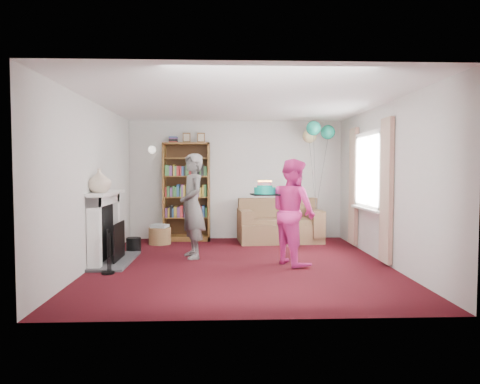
{
  "coord_description": "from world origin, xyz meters",
  "views": [
    {
      "loc": [
        -0.27,
        -6.6,
        1.47
      ],
      "look_at": [
        0.01,
        0.6,
        1.09
      ],
      "focal_mm": 32.0,
      "sensor_mm": 36.0,
      "label": 1
    }
  ],
  "objects_px": {
    "person_striped": "(192,206)",
    "birthday_cake": "(265,191)",
    "person_magenta": "(293,212)",
    "sofa": "(279,225)",
    "bookcase": "(187,193)"
  },
  "relations": [
    {
      "from": "sofa",
      "to": "person_striped",
      "type": "xyz_separation_m",
      "value": [
        -1.65,
        -1.58,
        0.54
      ]
    },
    {
      "from": "sofa",
      "to": "bookcase",
      "type": "bearing_deg",
      "value": 168.46
    },
    {
      "from": "sofa",
      "to": "birthday_cake",
      "type": "distance_m",
      "value": 2.38
    },
    {
      "from": "person_striped",
      "to": "birthday_cake",
      "type": "distance_m",
      "value": 1.32
    },
    {
      "from": "person_magenta",
      "to": "birthday_cake",
      "type": "bearing_deg",
      "value": 71.13
    },
    {
      "from": "person_magenta",
      "to": "bookcase",
      "type": "bearing_deg",
      "value": 12.6
    },
    {
      "from": "person_magenta",
      "to": "sofa",
      "type": "bearing_deg",
      "value": -27.0
    },
    {
      "from": "bookcase",
      "to": "person_striped",
      "type": "height_order",
      "value": "bookcase"
    },
    {
      "from": "sofa",
      "to": "person_striped",
      "type": "distance_m",
      "value": 2.35
    },
    {
      "from": "person_magenta",
      "to": "birthday_cake",
      "type": "relative_size",
      "value": 4.14
    },
    {
      "from": "bookcase",
      "to": "birthday_cake",
      "type": "relative_size",
      "value": 5.65
    },
    {
      "from": "bookcase",
      "to": "sofa",
      "type": "distance_m",
      "value": 2.02
    },
    {
      "from": "bookcase",
      "to": "birthday_cake",
      "type": "distance_m",
      "value": 2.79
    },
    {
      "from": "sofa",
      "to": "person_magenta",
      "type": "height_order",
      "value": "person_magenta"
    },
    {
      "from": "person_striped",
      "to": "birthday_cake",
      "type": "bearing_deg",
      "value": 42.72
    }
  ]
}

